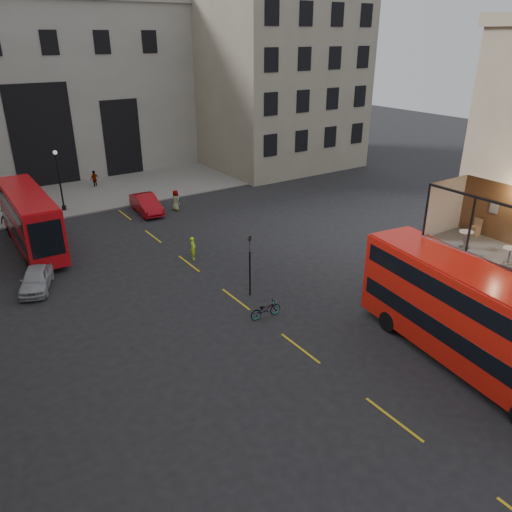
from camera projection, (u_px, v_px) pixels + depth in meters
ground at (426, 401)px, 21.07m from camera, size 140.00×140.00×0.00m
gateway at (24, 86)px, 51.04m from camera, size 35.00×10.60×18.00m
building_right at (268, 71)px, 57.35m from camera, size 16.60×18.60×20.00m
pavement_far at (53, 199)px, 46.75m from camera, size 40.00×12.00×0.12m
traffic_light_near at (250, 258)px, 28.66m from camera, size 0.16×0.20×3.80m
street_lamp_b at (60, 185)px, 42.77m from camera, size 0.36×0.36×5.33m
bus_near at (471, 314)px, 22.37m from camera, size 4.28×12.15×4.75m
bus_far at (30, 217)px, 35.15m from camera, size 2.57×10.64×4.23m
car_a at (36, 279)px, 30.08m from camera, size 2.93×4.25×1.34m
car_b at (146, 204)px, 43.05m from camera, size 2.01×4.88×1.57m
bicycle at (266, 309)px, 27.11m from camera, size 1.90×0.78×0.98m
cyclist at (193, 248)px, 34.08m from camera, size 0.59×0.69×1.61m
pedestrian_b at (7, 218)px, 39.28m from camera, size 1.35×1.12×1.82m
pedestrian_c at (95, 179)px, 50.13m from camera, size 1.10×0.77×1.74m
pedestrian_d at (176, 200)px, 43.59m from camera, size 0.69×0.96×1.81m
cafe_table_mid at (510, 253)px, 22.54m from camera, size 0.62×0.62×0.78m
cafe_table_far at (466, 237)px, 24.22m from camera, size 0.68×0.68×0.85m
cafe_chair_d at (475, 230)px, 25.84m from camera, size 0.46×0.46×0.90m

